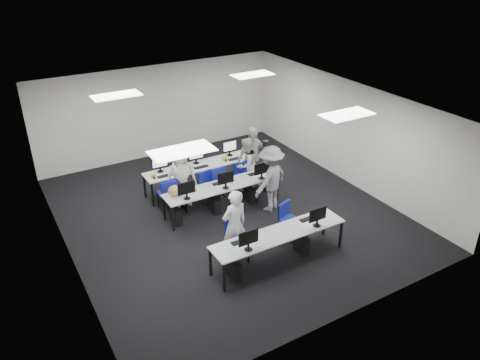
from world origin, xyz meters
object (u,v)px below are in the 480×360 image
chair_5 (168,199)px  student_2 (181,176)px  chair_6 (215,187)px  student_3 (252,157)px  chair_7 (243,179)px  chair_1 (290,226)px  chair_3 (209,193)px  desk_front (279,235)px  desk_mid (223,187)px  student_1 (246,164)px  student_0 (234,225)px  chair_4 (242,184)px  chair_2 (177,202)px  photographer (271,179)px  chair_0 (236,247)px

chair_5 → student_2: (0.45, 0.04, 0.56)m
chair_6 → student_3: 1.38m
chair_7 → student_2: bearing=158.0°
chair_1 → chair_3: chair_1 is taller
desk_front → chair_1: chair_1 is taller
desk_mid → student_1: (1.13, 0.69, 0.10)m
chair_1 → student_0: (-1.57, -0.06, 0.58)m
chair_4 → chair_7: bearing=70.3°
chair_2 → student_0: student_0 is taller
desk_front → student_2: student_2 is taller
student_2 → desk_mid: bearing=-36.7°
chair_1 → chair_4: (0.15, 2.53, -0.01)m
chair_2 → student_1: size_ratio=0.54×
desk_front → student_1: size_ratio=2.05×
student_2 → photographer: photographer is taller
chair_0 → chair_5: chair_0 is taller
chair_2 → photographer: 2.56m
chair_4 → photographer: size_ratio=0.47×
desk_mid → chair_1: chair_1 is taller
desk_mid → student_3: (1.40, 0.81, 0.22)m
desk_front → chair_2: (-1.08, 3.17, -0.41)m
student_2 → photographer: (1.91, -1.42, 0.06)m
chair_4 → photographer: (0.18, -1.18, 0.64)m
chair_1 → chair_7: (0.29, 2.72, 0.03)m
desk_mid → chair_7: 1.38m
student_2 → chair_7: bearing=7.5°
chair_1 → chair_6: chair_6 is taller
chair_0 → student_0: bearing=131.2°
chair_0 → chair_7: chair_7 is taller
chair_2 → student_0: (0.29, -2.57, 0.59)m
chair_4 → student_1: student_1 is taller
chair_1 → chair_2: bearing=108.2°
chair_3 → chair_4: (1.05, 0.02, -0.01)m
chair_5 → student_2: student_2 is taller
desk_mid → chair_4: size_ratio=3.80×
desk_mid → chair_7: chair_7 is taller
chair_7 → photographer: size_ratio=0.55×
chair_0 → student_2: student_2 is taller
desk_front → chair_1: size_ratio=3.60×
chair_0 → student_2: bearing=102.5°
chair_5 → student_1: (2.39, -0.09, 0.50)m
chair_5 → chair_1: bearing=-48.3°
chair_3 → chair_7: 1.21m
chair_3 → photographer: size_ratio=0.48×
desk_front → chair_3: 3.19m
desk_mid → chair_3: chair_3 is taller
student_1 → student_3: 0.32m
chair_0 → photographer: bearing=49.4°
chair_1 → student_2: student_2 is taller
chair_7 → desk_front: bearing=-128.3°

